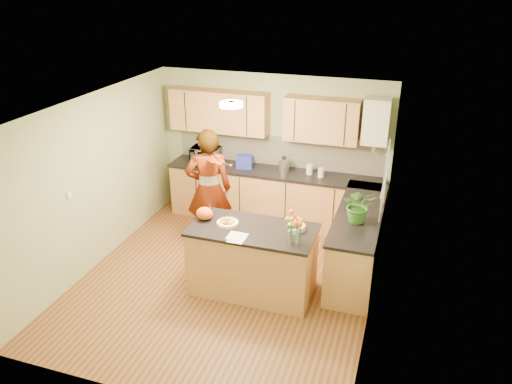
% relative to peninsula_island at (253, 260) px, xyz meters
% --- Properties ---
extents(floor, '(4.50, 4.50, 0.00)m').
position_rel_peninsula_island_xyz_m(floor, '(-0.43, 0.12, -0.48)').
color(floor, '#5B331A').
rests_on(floor, ground).
extents(ceiling, '(4.00, 4.50, 0.02)m').
position_rel_peninsula_island_xyz_m(ceiling, '(-0.43, 0.12, 2.02)').
color(ceiling, white).
rests_on(ceiling, wall_back).
extents(wall_back, '(4.00, 0.02, 2.50)m').
position_rel_peninsula_island_xyz_m(wall_back, '(-0.43, 2.37, 0.77)').
color(wall_back, '#94A575').
rests_on(wall_back, floor).
extents(wall_front, '(4.00, 0.02, 2.50)m').
position_rel_peninsula_island_xyz_m(wall_front, '(-0.43, -2.13, 0.77)').
color(wall_front, '#94A575').
rests_on(wall_front, floor).
extents(wall_left, '(0.02, 4.50, 2.50)m').
position_rel_peninsula_island_xyz_m(wall_left, '(-2.43, 0.12, 0.77)').
color(wall_left, '#94A575').
rests_on(wall_left, floor).
extents(wall_right, '(0.02, 4.50, 2.50)m').
position_rel_peninsula_island_xyz_m(wall_right, '(1.57, 0.12, 0.77)').
color(wall_right, '#94A575').
rests_on(wall_right, floor).
extents(back_counter, '(3.64, 0.62, 0.94)m').
position_rel_peninsula_island_xyz_m(back_counter, '(-0.33, 2.07, -0.01)').
color(back_counter, '#B87E49').
rests_on(back_counter, floor).
extents(right_counter, '(0.62, 2.24, 0.94)m').
position_rel_peninsula_island_xyz_m(right_counter, '(1.27, 0.97, -0.00)').
color(right_counter, '#B87E49').
rests_on(right_counter, floor).
extents(splashback, '(3.60, 0.02, 0.52)m').
position_rel_peninsula_island_xyz_m(splashback, '(-0.33, 2.35, 0.72)').
color(splashback, beige).
rests_on(splashback, back_counter).
extents(upper_cabinets, '(3.20, 0.34, 0.70)m').
position_rel_peninsula_island_xyz_m(upper_cabinets, '(-0.60, 2.20, 1.37)').
color(upper_cabinets, '#B87E49').
rests_on(upper_cabinets, wall_back).
extents(boiler, '(0.40, 0.30, 0.86)m').
position_rel_peninsula_island_xyz_m(boiler, '(1.27, 2.21, 1.42)').
color(boiler, white).
rests_on(boiler, wall_back).
extents(window_right, '(0.01, 1.30, 1.05)m').
position_rel_peninsula_island_xyz_m(window_right, '(1.57, 0.72, 1.07)').
color(window_right, white).
rests_on(window_right, wall_right).
extents(light_switch, '(0.02, 0.09, 0.09)m').
position_rel_peninsula_island_xyz_m(light_switch, '(-2.41, -0.48, 0.82)').
color(light_switch, white).
rests_on(light_switch, wall_left).
extents(ceiling_lamp, '(0.30, 0.30, 0.07)m').
position_rel_peninsula_island_xyz_m(ceiling_lamp, '(-0.43, 0.42, 1.99)').
color(ceiling_lamp, '#FFEABF').
rests_on(ceiling_lamp, ceiling).
extents(peninsula_island, '(1.66, 0.85, 0.95)m').
position_rel_peninsula_island_xyz_m(peninsula_island, '(0.00, 0.00, 0.00)').
color(peninsula_island, '#B87E49').
rests_on(peninsula_island, floor).
extents(fruit_dish, '(0.29, 0.29, 0.10)m').
position_rel_peninsula_island_xyz_m(fruit_dish, '(-0.35, 0.00, 0.51)').
color(fruit_dish, '#FCEAC9').
rests_on(fruit_dish, peninsula_island).
extents(orange_bowl, '(0.23, 0.23, 0.13)m').
position_rel_peninsula_island_xyz_m(orange_bowl, '(0.55, 0.15, 0.53)').
color(orange_bowl, '#FCEAC9').
rests_on(orange_bowl, peninsula_island).
extents(flower_vase, '(0.26, 0.26, 0.47)m').
position_rel_peninsula_island_xyz_m(flower_vase, '(0.60, -0.18, 0.79)').
color(flower_vase, silver).
rests_on(flower_vase, peninsula_island).
extents(orange_bag, '(0.27, 0.24, 0.17)m').
position_rel_peninsula_island_xyz_m(orange_bag, '(-0.70, 0.05, 0.56)').
color(orange_bag, '#E35712').
rests_on(orange_bag, peninsula_island).
extents(papers, '(0.20, 0.28, 0.01)m').
position_rel_peninsula_island_xyz_m(papers, '(-0.10, -0.30, 0.48)').
color(papers, white).
rests_on(papers, peninsula_island).
extents(violinist, '(0.83, 0.70, 1.92)m').
position_rel_peninsula_island_xyz_m(violinist, '(-1.03, 0.97, 0.48)').
color(violinist, '#DFA388').
rests_on(violinist, floor).
extents(violin, '(0.62, 0.54, 0.15)m').
position_rel_peninsula_island_xyz_m(violin, '(-0.83, 0.75, 1.06)').
color(violin, '#4C1504').
rests_on(violin, violinist).
extents(microwave, '(0.51, 0.35, 0.27)m').
position_rel_peninsula_island_xyz_m(microwave, '(-1.57, 2.11, 0.60)').
color(microwave, white).
rests_on(microwave, back_counter).
extents(blue_box, '(0.30, 0.24, 0.22)m').
position_rel_peninsula_island_xyz_m(blue_box, '(-0.83, 2.06, 0.57)').
color(blue_box, '#212E98').
rests_on(blue_box, back_counter).
extents(kettle, '(0.17, 0.17, 0.33)m').
position_rel_peninsula_island_xyz_m(kettle, '(-0.14, 2.07, 0.60)').
color(kettle, silver).
rests_on(kettle, back_counter).
extents(jar_cream, '(0.11, 0.11, 0.16)m').
position_rel_peninsula_island_xyz_m(jar_cream, '(0.28, 2.11, 0.55)').
color(jar_cream, '#FCEAC9').
rests_on(jar_cream, back_counter).
extents(jar_white, '(0.11, 0.11, 0.15)m').
position_rel_peninsula_island_xyz_m(jar_white, '(0.49, 2.04, 0.54)').
color(jar_white, white).
rests_on(jar_white, back_counter).
extents(potted_plant, '(0.49, 0.44, 0.49)m').
position_rel_peninsula_island_xyz_m(potted_plant, '(1.27, 0.64, 0.71)').
color(potted_plant, '#326F25').
rests_on(potted_plant, right_counter).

